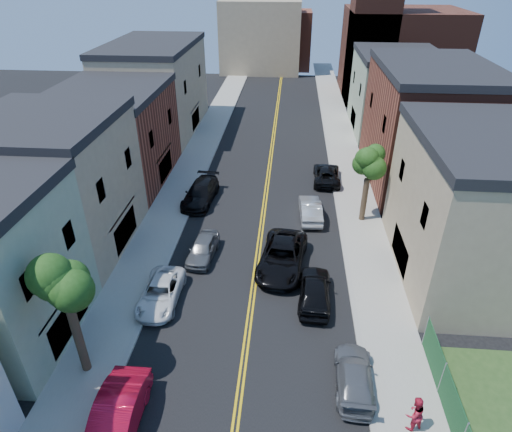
% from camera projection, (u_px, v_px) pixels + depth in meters
% --- Properties ---
extents(sidewalk_left, '(3.20, 100.00, 0.15)m').
position_uv_depth(sidewalk_left, '(193.00, 163.00, 44.39)').
color(sidewalk_left, gray).
rests_on(sidewalk_left, ground).
extents(sidewalk_right, '(3.20, 100.00, 0.15)m').
position_uv_depth(sidewalk_right, '(349.00, 168.00, 43.29)').
color(sidewalk_right, gray).
rests_on(sidewalk_right, ground).
extents(curb_left, '(0.30, 100.00, 0.15)m').
position_uv_depth(curb_left, '(209.00, 163.00, 44.26)').
color(curb_left, gray).
rests_on(curb_left, ground).
extents(curb_right, '(0.30, 100.00, 0.15)m').
position_uv_depth(curb_right, '(331.00, 167.00, 43.41)').
color(curb_right, gray).
rests_on(curb_right, ground).
extents(bldg_left_tan_near, '(9.00, 10.00, 9.00)m').
position_uv_depth(bldg_left_tan_near, '(55.00, 189.00, 29.70)').
color(bldg_left_tan_near, '#998466').
rests_on(bldg_left_tan_near, ground).
extents(bldg_left_brick, '(9.00, 12.00, 8.00)m').
position_uv_depth(bldg_left_brick, '(114.00, 138.00, 39.38)').
color(bldg_left_brick, brown).
rests_on(bldg_left_brick, ground).
extents(bldg_left_tan_far, '(9.00, 16.00, 9.50)m').
position_uv_depth(bldg_left_tan_far, '(156.00, 90.00, 50.98)').
color(bldg_left_tan_far, '#998466').
rests_on(bldg_left_tan_far, ground).
extents(bldg_right_tan, '(9.00, 12.00, 9.00)m').
position_uv_depth(bldg_right_tan, '(482.00, 213.00, 26.89)').
color(bldg_right_tan, '#998466').
rests_on(bldg_right_tan, ground).
extents(bldg_right_brick, '(9.00, 14.00, 10.00)m').
position_uv_depth(bldg_right_brick, '(426.00, 129.00, 38.63)').
color(bldg_right_brick, brown).
rests_on(bldg_right_brick, ground).
extents(bldg_right_palegrn, '(9.00, 12.00, 8.50)m').
position_uv_depth(bldg_right_palegrn, '(394.00, 95.00, 51.00)').
color(bldg_right_palegrn, gray).
rests_on(bldg_right_palegrn, ground).
extents(church, '(16.20, 14.20, 22.60)m').
position_uv_depth(church, '(394.00, 46.00, 62.21)').
color(church, '#4C2319').
rests_on(church, ground).
extents(backdrop_left, '(14.00, 8.00, 12.00)m').
position_uv_depth(backdrop_left, '(260.00, 37.00, 77.06)').
color(backdrop_left, '#998466').
rests_on(backdrop_left, ground).
extents(backdrop_center, '(10.00, 8.00, 10.00)m').
position_uv_depth(backdrop_center, '(283.00, 40.00, 80.71)').
color(backdrop_center, brown).
rests_on(backdrop_center, ground).
extents(tree_left_mid, '(5.20, 5.20, 9.29)m').
position_uv_depth(tree_left_mid, '(58.00, 267.00, 18.79)').
color(tree_left_mid, '#3D311E').
rests_on(tree_left_mid, sidewalk_left).
extents(tree_right_far, '(4.40, 4.40, 8.03)m').
position_uv_depth(tree_right_far, '(371.00, 153.00, 31.82)').
color(tree_right_far, '#3D311E').
rests_on(tree_right_far, sidewalk_right).
extents(red_sedan, '(1.85, 5.21, 1.71)m').
position_uv_depth(red_sedan, '(116.00, 419.00, 18.84)').
color(red_sedan, red).
rests_on(red_sedan, ground).
extents(white_pickup, '(2.22, 4.81, 1.34)m').
position_uv_depth(white_pickup, '(161.00, 293.00, 26.25)').
color(white_pickup, silver).
rests_on(white_pickup, ground).
extents(grey_car_left, '(2.04, 4.30, 1.42)m').
position_uv_depth(grey_car_left, '(203.00, 249.00, 30.16)').
color(grey_car_left, '#53565A').
rests_on(grey_car_left, ground).
extents(black_car_left, '(2.81, 5.85, 1.64)m').
position_uv_depth(black_car_left, '(201.00, 193.00, 37.09)').
color(black_car_left, black).
rests_on(black_car_left, ground).
extents(grey_car_right, '(2.03, 4.55, 1.30)m').
position_uv_depth(grey_car_right, '(354.00, 376.00, 21.04)').
color(grey_car_right, '#56595E').
rests_on(grey_car_right, ground).
extents(black_car_right, '(2.17, 4.88, 1.63)m').
position_uv_depth(black_car_right, '(315.00, 290.00, 26.23)').
color(black_car_right, black).
rests_on(black_car_right, ground).
extents(silver_car_right, '(1.89, 4.72, 1.53)m').
position_uv_depth(silver_car_right, '(310.00, 209.00, 34.75)').
color(silver_car_right, '#ABAEB3').
rests_on(silver_car_right, ground).
extents(dark_car_right_far, '(2.53, 5.22, 1.43)m').
position_uv_depth(dark_car_right_far, '(327.00, 174.00, 40.54)').
color(dark_car_right_far, black).
rests_on(dark_car_right_far, ground).
extents(black_suv_lane, '(3.65, 6.56, 1.73)m').
position_uv_depth(black_suv_lane, '(282.00, 257.00, 29.07)').
color(black_suv_lane, black).
rests_on(black_suv_lane, ground).
extents(pedestrian_right, '(1.13, 1.03, 1.88)m').
position_uv_depth(pedestrian_right, '(414.00, 414.00, 18.81)').
color(pedestrian_right, '#B91C34').
rests_on(pedestrian_right, sidewalk_right).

